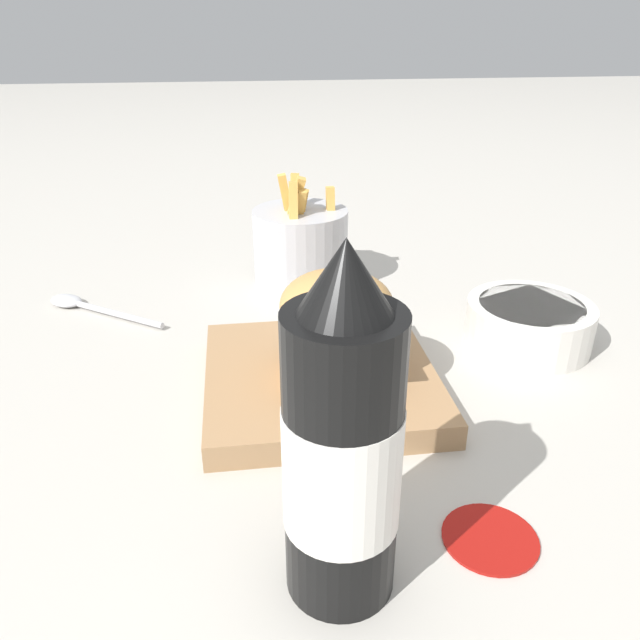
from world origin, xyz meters
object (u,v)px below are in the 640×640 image
Objects in this scene: burger at (336,325)px; serving_board at (320,380)px; fries_basket at (301,247)px; side_bowl at (529,323)px; ketchup_bottle at (342,450)px; spoon at (82,305)px.

serving_board is at bearing -36.95° from burger.
fries_basket is 0.29m from side_bowl.
fries_basket is at bearing -41.62° from side_bowl.
side_bowl is at bearing 138.38° from fries_basket.
fries_basket is (-0.03, -0.47, -0.05)m from ketchup_bottle.
burger is at bearing 143.05° from serving_board.
serving_board is at bearing 175.09° from spoon.
spoon is at bearing 8.49° from fries_basket.
fries_basket is 1.12× the size of side_bowl.
serving_board is 1.44× the size of fries_basket.
burger is 0.27m from fries_basket.
serving_board is at bearing 87.75° from fries_basket.
burger reaches higher than serving_board.
fries_basket is (0.00, -0.27, -0.02)m from burger.
burger is at bearing 18.00° from side_bowl.
fries_basket reaches higher than burger.
burger reaches higher than side_bowl.
fries_basket is 0.27m from spoon.
burger is 0.21m from ketchup_bottle.
burger is at bearing -98.34° from ketchup_bottle.
fries_basket reaches higher than side_bowl.
side_bowl is at bearing -162.60° from spoon.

